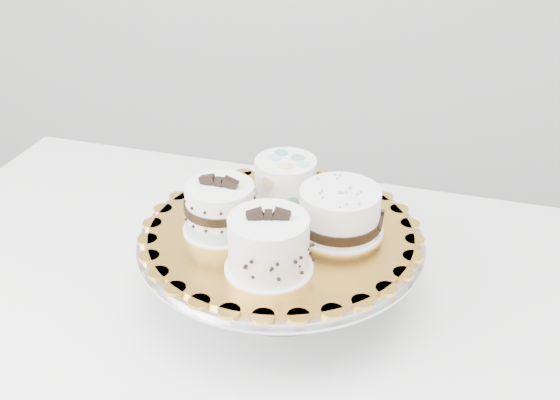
# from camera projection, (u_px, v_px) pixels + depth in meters

# --- Properties ---
(table) EXTENTS (1.30, 0.99, 0.75)m
(table) POSITION_uv_depth(u_px,v_px,m) (247.00, 337.00, 1.06)
(table) COLOR white
(table) RESTS_ON floor
(cake_stand) EXTENTS (0.40, 0.40, 0.11)m
(cake_stand) POSITION_uv_depth(u_px,v_px,m) (281.00, 254.00, 0.98)
(cake_stand) COLOR gray
(cake_stand) RESTS_ON table
(cake_board) EXTENTS (0.40, 0.40, 0.01)m
(cake_board) POSITION_uv_depth(u_px,v_px,m) (281.00, 232.00, 0.97)
(cake_board) COLOR #C38A29
(cake_board) RESTS_ON cake_stand
(cake_swirl) EXTENTS (0.11, 0.11, 0.09)m
(cake_swirl) POSITION_uv_depth(u_px,v_px,m) (269.00, 245.00, 0.87)
(cake_swirl) COLOR white
(cake_swirl) RESTS_ON cake_board
(cake_banded) EXTENTS (0.11, 0.11, 0.09)m
(cake_banded) POSITION_uv_depth(u_px,v_px,m) (220.00, 209.00, 0.95)
(cake_banded) COLOR white
(cake_banded) RESTS_ON cake_board
(cake_dots) EXTENTS (0.11, 0.11, 0.07)m
(cake_dots) POSITION_uv_depth(u_px,v_px,m) (286.00, 180.00, 1.02)
(cake_dots) COLOR white
(cake_dots) RESTS_ON cake_board
(cake_ribbon) EXTENTS (0.13, 0.12, 0.07)m
(cake_ribbon) POSITION_uv_depth(u_px,v_px,m) (340.00, 212.00, 0.95)
(cake_ribbon) COLOR white
(cake_ribbon) RESTS_ON cake_board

